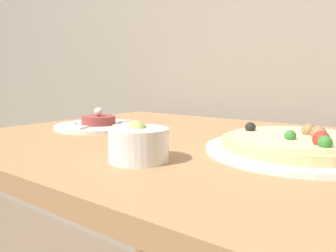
# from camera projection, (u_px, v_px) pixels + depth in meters

# --- Properties ---
(dining_table) EXTENTS (1.08, 0.82, 0.76)m
(dining_table) POSITION_uv_depth(u_px,v_px,m) (190.00, 184.00, 0.80)
(dining_table) COLOR #AD7F51
(dining_table) RESTS_ON ground_plane
(pizza_plate) EXTENTS (0.36, 0.36, 0.06)m
(pizza_plate) POSITION_uv_depth(u_px,v_px,m) (299.00, 145.00, 0.63)
(pizza_plate) COLOR white
(pizza_plate) RESTS_ON dining_table
(tartare_plate) EXTENTS (0.25, 0.25, 0.06)m
(tartare_plate) POSITION_uv_depth(u_px,v_px,m) (99.00, 124.00, 0.96)
(tartare_plate) COLOR white
(tartare_plate) RESTS_ON dining_table
(small_bowl) EXTENTS (0.11, 0.11, 0.07)m
(small_bowl) POSITION_uv_depth(u_px,v_px,m) (139.00, 143.00, 0.57)
(small_bowl) COLOR white
(small_bowl) RESTS_ON dining_table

